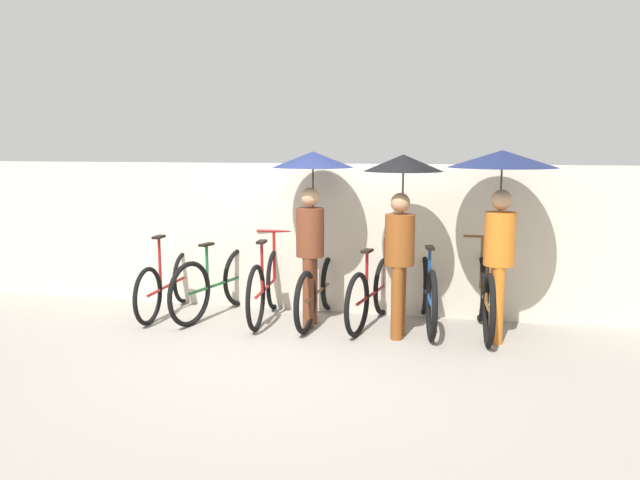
{
  "coord_description": "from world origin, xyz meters",
  "views": [
    {
      "loc": [
        1.54,
        -5.85,
        2.09
      ],
      "look_at": [
        0.06,
        1.02,
        1.0
      ],
      "focal_mm": 35.0,
      "sensor_mm": 36.0,
      "label": 1
    }
  ],
  "objects_px": {
    "parked_bicycle_1": "(217,283)",
    "pedestrian_leading": "(312,192)",
    "parked_bicycle_3": "(318,290)",
    "parked_bicycle_4": "(371,293)",
    "parked_bicycle_2": "(266,287)",
    "pedestrian_trailing": "(501,187)",
    "parked_bicycle_6": "(485,297)",
    "parked_bicycle_0": "(168,284)",
    "parked_bicycle_5": "(427,292)",
    "pedestrian_center": "(402,201)"
  },
  "relations": [
    {
      "from": "pedestrian_center",
      "to": "parked_bicycle_4",
      "type": "bearing_deg",
      "value": 142.23
    },
    {
      "from": "parked_bicycle_2",
      "to": "parked_bicycle_4",
      "type": "distance_m",
      "value": 1.27
    },
    {
      "from": "parked_bicycle_1",
      "to": "parked_bicycle_2",
      "type": "bearing_deg",
      "value": -79.06
    },
    {
      "from": "pedestrian_leading",
      "to": "pedestrian_center",
      "type": "distance_m",
      "value": 1.06
    },
    {
      "from": "parked_bicycle_2",
      "to": "parked_bicycle_3",
      "type": "bearing_deg",
      "value": -89.17
    },
    {
      "from": "parked_bicycle_0",
      "to": "parked_bicycle_6",
      "type": "bearing_deg",
      "value": -91.03
    },
    {
      "from": "parked_bicycle_0",
      "to": "parked_bicycle_4",
      "type": "bearing_deg",
      "value": -90.42
    },
    {
      "from": "parked_bicycle_2",
      "to": "pedestrian_trailing",
      "type": "relative_size",
      "value": 0.84
    },
    {
      "from": "parked_bicycle_0",
      "to": "parked_bicycle_1",
      "type": "height_order",
      "value": "parked_bicycle_1"
    },
    {
      "from": "parked_bicycle_3",
      "to": "parked_bicycle_4",
      "type": "height_order",
      "value": "parked_bicycle_3"
    },
    {
      "from": "parked_bicycle_5",
      "to": "pedestrian_center",
      "type": "height_order",
      "value": "pedestrian_center"
    },
    {
      "from": "parked_bicycle_0",
      "to": "pedestrian_center",
      "type": "distance_m",
      "value": 3.12
    },
    {
      "from": "parked_bicycle_2",
      "to": "parked_bicycle_3",
      "type": "xyz_separation_m",
      "value": [
        0.64,
        0.05,
        -0.03
      ]
    },
    {
      "from": "parked_bicycle_1",
      "to": "parked_bicycle_4",
      "type": "distance_m",
      "value": 1.91
    },
    {
      "from": "parked_bicycle_1",
      "to": "pedestrian_leading",
      "type": "height_order",
      "value": "pedestrian_leading"
    },
    {
      "from": "parked_bicycle_4",
      "to": "pedestrian_center",
      "type": "bearing_deg",
      "value": -121.53
    },
    {
      "from": "parked_bicycle_6",
      "to": "parked_bicycle_3",
      "type": "bearing_deg",
      "value": 85.42
    },
    {
      "from": "parked_bicycle_4",
      "to": "parked_bicycle_6",
      "type": "xyz_separation_m",
      "value": [
        1.27,
        -0.03,
        0.03
      ]
    },
    {
      "from": "parked_bicycle_1",
      "to": "parked_bicycle_2",
      "type": "xyz_separation_m",
      "value": [
        0.63,
        -0.04,
        -0.0
      ]
    },
    {
      "from": "parked_bicycle_4",
      "to": "pedestrian_trailing",
      "type": "xyz_separation_m",
      "value": [
        1.38,
        -0.24,
        1.27
      ]
    },
    {
      "from": "parked_bicycle_5",
      "to": "pedestrian_leading",
      "type": "height_order",
      "value": "pedestrian_leading"
    },
    {
      "from": "parked_bicycle_2",
      "to": "parked_bicycle_5",
      "type": "relative_size",
      "value": 0.95
    },
    {
      "from": "parked_bicycle_5",
      "to": "pedestrian_leading",
      "type": "relative_size",
      "value": 0.9
    },
    {
      "from": "parked_bicycle_3",
      "to": "pedestrian_center",
      "type": "height_order",
      "value": "pedestrian_center"
    },
    {
      "from": "parked_bicycle_1",
      "to": "parked_bicycle_3",
      "type": "xyz_separation_m",
      "value": [
        1.27,
        0.01,
        -0.03
      ]
    },
    {
      "from": "pedestrian_trailing",
      "to": "pedestrian_leading",
      "type": "bearing_deg",
      "value": 176.04
    },
    {
      "from": "parked_bicycle_0",
      "to": "parked_bicycle_3",
      "type": "relative_size",
      "value": 0.98
    },
    {
      "from": "parked_bicycle_4",
      "to": "parked_bicycle_6",
      "type": "bearing_deg",
      "value": -80.21
    },
    {
      "from": "parked_bicycle_1",
      "to": "pedestrian_center",
      "type": "xyz_separation_m",
      "value": [
        2.26,
        -0.34,
        1.09
      ]
    },
    {
      "from": "parked_bicycle_5",
      "to": "parked_bicycle_6",
      "type": "relative_size",
      "value": 1.03
    },
    {
      "from": "parked_bicycle_6",
      "to": "pedestrian_trailing",
      "type": "relative_size",
      "value": 0.86
    },
    {
      "from": "parked_bicycle_2",
      "to": "pedestrian_leading",
      "type": "height_order",
      "value": "pedestrian_leading"
    },
    {
      "from": "parked_bicycle_2",
      "to": "parked_bicycle_3",
      "type": "distance_m",
      "value": 0.64
    },
    {
      "from": "parked_bicycle_1",
      "to": "parked_bicycle_2",
      "type": "distance_m",
      "value": 0.63
    },
    {
      "from": "pedestrian_leading",
      "to": "pedestrian_center",
      "type": "height_order",
      "value": "pedestrian_leading"
    },
    {
      "from": "parked_bicycle_1",
      "to": "parked_bicycle_2",
      "type": "height_order",
      "value": "parked_bicycle_1"
    },
    {
      "from": "parked_bicycle_1",
      "to": "pedestrian_leading",
      "type": "relative_size",
      "value": 0.89
    },
    {
      "from": "pedestrian_leading",
      "to": "pedestrian_trailing",
      "type": "relative_size",
      "value": 0.99
    },
    {
      "from": "parked_bicycle_0",
      "to": "parked_bicycle_2",
      "type": "distance_m",
      "value": 1.27
    },
    {
      "from": "pedestrian_center",
      "to": "pedestrian_leading",
      "type": "bearing_deg",
      "value": 172.57
    },
    {
      "from": "parked_bicycle_2",
      "to": "parked_bicycle_6",
      "type": "xyz_separation_m",
      "value": [
        2.54,
        -0.01,
        0.01
      ]
    },
    {
      "from": "parked_bicycle_3",
      "to": "parked_bicycle_5",
      "type": "bearing_deg",
      "value": -84.12
    },
    {
      "from": "parked_bicycle_1",
      "to": "pedestrian_center",
      "type": "relative_size",
      "value": 0.9
    },
    {
      "from": "pedestrian_leading",
      "to": "pedestrian_center",
      "type": "bearing_deg",
      "value": -11.08
    },
    {
      "from": "parked_bicycle_6",
      "to": "pedestrian_leading",
      "type": "bearing_deg",
      "value": 89.29
    },
    {
      "from": "parked_bicycle_2",
      "to": "parked_bicycle_5",
      "type": "height_order",
      "value": "parked_bicycle_5"
    },
    {
      "from": "parked_bicycle_5",
      "to": "parked_bicycle_6",
      "type": "distance_m",
      "value": 0.64
    },
    {
      "from": "parked_bicycle_4",
      "to": "pedestrian_leading",
      "type": "distance_m",
      "value": 1.36
    },
    {
      "from": "parked_bicycle_0",
      "to": "pedestrian_trailing",
      "type": "relative_size",
      "value": 0.85
    },
    {
      "from": "parked_bicycle_4",
      "to": "parked_bicycle_3",
      "type": "bearing_deg",
      "value": 98.36
    }
  ]
}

